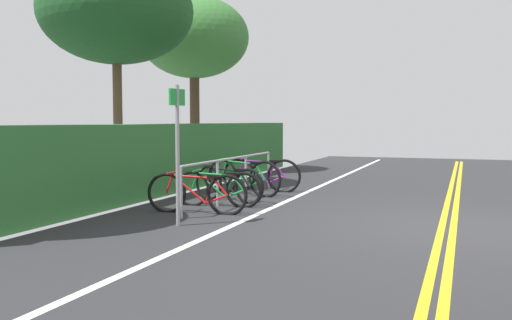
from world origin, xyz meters
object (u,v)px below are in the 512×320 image
bike_rack (233,169)px  bicycle_0 (197,193)px  bicycle_1 (218,189)px  bicycle_4 (261,175)px  bicycle_3 (243,177)px  sign_post_near (177,141)px  tree_far_right (194,38)px  bicycle_2 (228,184)px  tree_mid (116,12)px

bike_rack → bicycle_0: (-1.57, -0.01, -0.28)m
bicycle_1 → bicycle_4: 2.30m
bicycle_0 → bicycle_3: bicycle_3 is taller
bicycle_4 → sign_post_near: (-4.24, -0.22, 0.90)m
bicycle_0 → bicycle_3: bearing=3.1°
tree_far_right → bicycle_3: bearing=-143.6°
bike_rack → bicycle_3: bearing=8.2°
bike_rack → bicycle_2: bike_rack is taller
bicycle_2 → tree_far_right: bearing=32.0°
bike_rack → bicycle_1: bike_rack is taller
bicycle_4 → tree_far_right: tree_far_right is taller
bicycle_3 → bicycle_2: bearing=-176.1°
bicycle_2 → bike_rack: bearing=-45.1°
bicycle_3 → tree_mid: size_ratio=0.34×
bicycle_0 → bicycle_2: bearing=2.7°
bicycle_4 → tree_mid: 5.03m
bicycle_0 → sign_post_near: sign_post_near is taller
bicycle_0 → bike_rack: bearing=0.3°
bicycle_1 → tree_mid: bearing=60.4°
bike_rack → bicycle_0: size_ratio=2.42×
bicycle_4 → tree_mid: tree_mid is taller
bicycle_0 → bicycle_2: (1.51, 0.07, -0.00)m
bicycle_0 → tree_mid: 5.72m
bicycle_3 → bicycle_4: (0.69, -0.16, -0.01)m
bicycle_4 → bicycle_3: bearing=167.3°
bicycle_3 → bicycle_1: bearing=-174.9°
bicycle_1 → bicycle_3: bearing=5.1°
bicycle_3 → tree_far_right: 6.85m
bicycle_4 → sign_post_near: 4.34m
bicycle_3 → bicycle_4: bearing=-12.7°
bicycle_4 → tree_mid: (-0.38, 3.40, 3.68)m
bicycle_2 → bicycle_4: bearing=-3.2°
tree_mid → bicycle_0: bearing=-129.2°
sign_post_near → bicycle_4: bearing=2.9°
bike_rack → tree_far_right: (5.54, 3.56, 3.42)m
tree_far_right → bike_rack: bearing=-147.3°
bike_rack → tree_mid: (1.19, 3.37, 3.42)m
sign_post_near → tree_far_right: tree_far_right is taller
bicycle_1 → bicycle_3: (1.61, 0.14, 0.05)m
bicycle_0 → tree_mid: tree_mid is taller
bicycle_1 → tree_mid: size_ratio=0.31×
bicycle_0 → tree_mid: (2.76, 3.38, 3.70)m
bicycle_2 → tree_mid: bearing=69.3°
bicycle_2 → tree_mid: (1.25, 3.31, 3.71)m
bicycle_1 → bicycle_2: (0.67, 0.08, 0.01)m
bicycle_0 → tree_mid: size_ratio=0.34×
bicycle_0 → tree_far_right: tree_far_right is taller
bike_rack → bicycle_4: size_ratio=2.47×
bike_rack → tree_mid: 4.95m
tree_mid → bicycle_4: bearing=-83.6°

